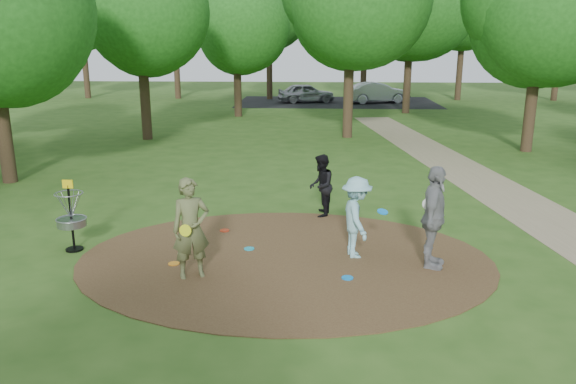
{
  "coord_description": "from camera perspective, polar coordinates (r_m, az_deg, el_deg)",
  "views": [
    {
      "loc": [
        0.62,
        -10.63,
        4.32
      ],
      "look_at": [
        0.0,
        1.2,
        1.1
      ],
      "focal_mm": 35.0,
      "sensor_mm": 36.0,
      "label": 1
    }
  ],
  "objects": [
    {
      "name": "ground",
      "position": [
        11.49,
        -0.32,
        -6.88
      ],
      "size": [
        100.0,
        100.0,
        0.0
      ],
      "primitive_type": "plane",
      "color": "#2D5119",
      "rests_on": "ground"
    },
    {
      "name": "dirt_clearing",
      "position": [
        11.48,
        -0.32,
        -6.83
      ],
      "size": [
        8.4,
        8.4,
        0.02
      ],
      "primitive_type": "cylinder",
      "color": "#47301C",
      "rests_on": "ground"
    },
    {
      "name": "footpath",
      "position": [
        14.58,
        26.68,
        -3.68
      ],
      "size": [
        7.55,
        39.89,
        0.01
      ],
      "primitive_type": "cube",
      "rotation": [
        0.0,
        0.0,
        0.14
      ],
      "color": "#8C7A5B",
      "rests_on": "ground"
    },
    {
      "name": "parking_lot",
      "position": [
        40.88,
        4.98,
        9.09
      ],
      "size": [
        14.0,
        8.0,
        0.01
      ],
      "primitive_type": "cube",
      "color": "black",
      "rests_on": "ground"
    },
    {
      "name": "player_observer_with_disc",
      "position": [
        10.5,
        -9.83,
        -3.7
      ],
      "size": [
        0.82,
        0.7,
        1.91
      ],
      "color": "#5C6239",
      "rests_on": "ground"
    },
    {
      "name": "player_throwing_with_disc",
      "position": [
        11.44,
        6.96,
        -2.59
      ],
      "size": [
        1.08,
        1.19,
        1.68
      ],
      "color": "#8DC9D2",
      "rests_on": "ground"
    },
    {
      "name": "player_walking_with_disc",
      "position": [
        14.07,
        3.37,
        0.65
      ],
      "size": [
        0.67,
        0.82,
        1.58
      ],
      "color": "black",
      "rests_on": "ground"
    },
    {
      "name": "player_waiting_with_disc",
      "position": [
        11.14,
        14.58,
        -2.54
      ],
      "size": [
        0.83,
        1.28,
        2.03
      ],
      "color": "gray",
      "rests_on": "ground"
    },
    {
      "name": "disc_ground_cyan",
      "position": [
        12.01,
        -3.97,
        -5.76
      ],
      "size": [
        0.22,
        0.22,
        0.02
      ],
      "primitive_type": "cylinder",
      "color": "#169EB6",
      "rests_on": "dirt_clearing"
    },
    {
      "name": "disc_ground_blue",
      "position": [
        10.64,
        6.06,
        -8.66
      ],
      "size": [
        0.22,
        0.22,
        0.02
      ],
      "primitive_type": "cylinder",
      "color": "#0D81DF",
      "rests_on": "dirt_clearing"
    },
    {
      "name": "disc_ground_red",
      "position": [
        13.17,
        -6.46,
        -3.9
      ],
      "size": [
        0.22,
        0.22,
        0.02
      ],
      "primitive_type": "cylinder",
      "color": "red",
      "rests_on": "dirt_clearing"
    },
    {
      "name": "car_left",
      "position": [
        40.4,
        1.85,
        10.02
      ],
      "size": [
        4.25,
        2.52,
        1.36
      ],
      "primitive_type": "imported",
      "rotation": [
        0.0,
        0.0,
        1.82
      ],
      "color": "#9A9AA1",
      "rests_on": "ground"
    },
    {
      "name": "car_right",
      "position": [
        40.55,
        9.06,
        9.93
      ],
      "size": [
        4.65,
        2.63,
        1.45
      ],
      "primitive_type": "imported",
      "rotation": [
        0.0,
        0.0,
        1.83
      ],
      "color": "#ACAEB4",
      "rests_on": "ground"
    },
    {
      "name": "disc_ground_orange",
      "position": [
        11.44,
        -11.52,
        -7.14
      ],
      "size": [
        0.22,
        0.22,
        0.02
      ],
      "primitive_type": "cylinder",
      "color": "orange",
      "rests_on": "dirt_clearing"
    },
    {
      "name": "disc_golf_basket",
      "position": [
        12.55,
        -21.23,
        -1.79
      ],
      "size": [
        0.63,
        0.63,
        1.54
      ],
      "color": "black",
      "rests_on": "ground"
    },
    {
      "name": "tree_ring",
      "position": [
        21.36,
        4.22,
        17.61
      ],
      "size": [
        37.19,
        45.62,
        9.55
      ],
      "color": "#332316",
      "rests_on": "ground"
    }
  ]
}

